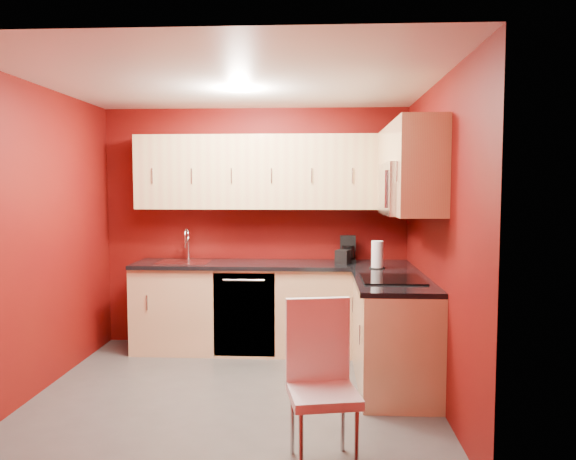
# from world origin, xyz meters

# --- Properties ---
(floor) EXTENTS (3.20, 3.20, 0.00)m
(floor) POSITION_xyz_m (0.00, 0.00, 0.00)
(floor) COLOR #474542
(floor) RESTS_ON ground
(ceiling) EXTENTS (3.20, 3.20, 0.00)m
(ceiling) POSITION_xyz_m (0.00, 0.00, 2.50)
(ceiling) COLOR white
(ceiling) RESTS_ON wall_back
(wall_back) EXTENTS (3.20, 0.00, 3.20)m
(wall_back) POSITION_xyz_m (0.00, 1.50, 1.25)
(wall_back) COLOR #600D09
(wall_back) RESTS_ON floor
(wall_front) EXTENTS (3.20, 0.00, 3.20)m
(wall_front) POSITION_xyz_m (0.00, -1.50, 1.25)
(wall_front) COLOR #600D09
(wall_front) RESTS_ON floor
(wall_left) EXTENTS (0.00, 3.00, 3.00)m
(wall_left) POSITION_xyz_m (-1.60, 0.00, 1.25)
(wall_left) COLOR #600D09
(wall_left) RESTS_ON floor
(wall_right) EXTENTS (0.00, 3.00, 3.00)m
(wall_right) POSITION_xyz_m (1.60, 0.00, 1.25)
(wall_right) COLOR #600D09
(wall_right) RESTS_ON floor
(base_cabinets_back) EXTENTS (2.80, 0.60, 0.87)m
(base_cabinets_back) POSITION_xyz_m (0.20, 1.20, 0.43)
(base_cabinets_back) COLOR #E6B683
(base_cabinets_back) RESTS_ON floor
(base_cabinets_right) EXTENTS (0.60, 1.30, 0.87)m
(base_cabinets_right) POSITION_xyz_m (1.30, 0.25, 0.43)
(base_cabinets_right) COLOR #E6B683
(base_cabinets_right) RESTS_ON floor
(countertop_back) EXTENTS (2.80, 0.63, 0.04)m
(countertop_back) POSITION_xyz_m (0.20, 1.19, 0.89)
(countertop_back) COLOR black
(countertop_back) RESTS_ON base_cabinets_back
(countertop_right) EXTENTS (0.63, 1.27, 0.04)m
(countertop_right) POSITION_xyz_m (1.29, 0.23, 0.89)
(countertop_right) COLOR black
(countertop_right) RESTS_ON base_cabinets_right
(upper_cabinets_back) EXTENTS (2.80, 0.35, 0.75)m
(upper_cabinets_back) POSITION_xyz_m (0.20, 1.32, 1.83)
(upper_cabinets_back) COLOR #DDC27D
(upper_cabinets_back) RESTS_ON wall_back
(upper_cabinets_right) EXTENTS (0.35, 1.55, 0.75)m
(upper_cabinets_right) POSITION_xyz_m (1.42, 0.44, 1.89)
(upper_cabinets_right) COLOR #DDC27D
(upper_cabinets_right) RESTS_ON wall_right
(microwave) EXTENTS (0.42, 0.76, 0.42)m
(microwave) POSITION_xyz_m (1.39, 0.20, 1.66)
(microwave) COLOR silver
(microwave) RESTS_ON upper_cabinets_right
(cooktop) EXTENTS (0.50, 0.55, 0.01)m
(cooktop) POSITION_xyz_m (1.28, 0.20, 0.92)
(cooktop) COLOR black
(cooktop) RESTS_ON countertop_right
(sink) EXTENTS (0.52, 0.42, 0.35)m
(sink) POSITION_xyz_m (-0.70, 1.20, 0.94)
(sink) COLOR silver
(sink) RESTS_ON countertop_back
(dishwasher_front) EXTENTS (0.60, 0.02, 0.82)m
(dishwasher_front) POSITION_xyz_m (-0.05, 0.91, 0.43)
(dishwasher_front) COLOR black
(dishwasher_front) RESTS_ON base_cabinets_back
(downlight) EXTENTS (0.20, 0.20, 0.01)m
(downlight) POSITION_xyz_m (0.00, 0.30, 2.48)
(downlight) COLOR white
(downlight) RESTS_ON ceiling
(coffee_maker) EXTENTS (0.16, 0.21, 0.27)m
(coffee_maker) POSITION_xyz_m (0.97, 1.31, 1.04)
(coffee_maker) COLOR black
(coffee_maker) RESTS_ON countertop_back
(napkin_holder) EXTENTS (0.17, 0.17, 0.14)m
(napkin_holder) POSITION_xyz_m (0.91, 1.15, 0.98)
(napkin_holder) COLOR black
(napkin_holder) RESTS_ON countertop_back
(paper_towel) EXTENTS (0.17, 0.17, 0.26)m
(paper_towel) POSITION_xyz_m (1.22, 0.85, 1.04)
(paper_towel) COLOR white
(paper_towel) RESTS_ON countertop_right
(dining_chair) EXTENTS (0.47, 0.49, 0.99)m
(dining_chair) POSITION_xyz_m (0.70, -1.16, 0.49)
(dining_chair) COLOR white
(dining_chair) RESTS_ON floor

